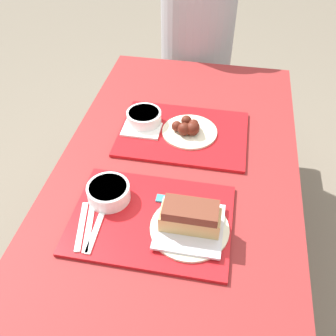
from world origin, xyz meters
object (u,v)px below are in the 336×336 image
tray_far (183,134)px  person_seated_across (197,33)px  bowl_coleslaw_near (109,192)px  tray_near (152,219)px  bowl_coleslaw_far (144,117)px  brisket_sandwich_plate (190,221)px  wings_plate_far (189,129)px

tray_far → person_seated_across: 0.77m
tray_far → bowl_coleslaw_near: 0.39m
tray_near → person_seated_across: person_seated_across is taller
tray_near → tray_far: same height
tray_far → bowl_coleslaw_far: bowl_coleslaw_far is taller
bowl_coleslaw_near → brisket_sandwich_plate: size_ratio=0.58×
brisket_sandwich_plate → person_seated_across: (-0.13, 1.20, -0.00)m
bowl_coleslaw_near → bowl_coleslaw_far: size_ratio=1.00×
tray_near → brisket_sandwich_plate: brisket_sandwich_plate is taller
wings_plate_far → person_seated_across: 0.78m
brisket_sandwich_plate → wings_plate_far: (-0.06, 0.43, -0.02)m
tray_far → person_seated_across: size_ratio=0.61×
tray_near → bowl_coleslaw_far: (-0.12, 0.43, 0.03)m
tray_far → bowl_coleslaw_far: bearing=169.6°
brisket_sandwich_plate → bowl_coleslaw_far: 0.51m
wings_plate_far → tray_far: bearing=-178.9°
tray_near → person_seated_across: (-0.02, 1.18, 0.04)m
wings_plate_far → person_seated_across: bearing=95.0°
tray_far → bowl_coleslaw_near: (-0.17, -0.35, 0.03)m
brisket_sandwich_plate → tray_far: bearing=101.1°
bowl_coleslaw_far → tray_near: bearing=-74.3°
bowl_coleslaw_near → wings_plate_far: size_ratio=0.64×
bowl_coleslaw_near → person_seated_across: size_ratio=0.17×
person_seated_across → bowl_coleslaw_far: bearing=-97.9°
tray_near → wings_plate_far: bearing=83.1°
tray_far → bowl_coleslaw_far: size_ratio=3.60×
tray_far → brisket_sandwich_plate: (0.08, -0.42, 0.04)m
tray_far → brisket_sandwich_plate: 0.43m
tray_far → wings_plate_far: wings_plate_far is taller
tray_far → person_seated_across: person_seated_across is taller
brisket_sandwich_plate → wings_plate_far: brisket_sandwich_plate is taller
bowl_coleslaw_near → brisket_sandwich_plate: 0.26m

